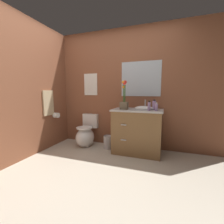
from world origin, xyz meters
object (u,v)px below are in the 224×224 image
Objects in this scene: toilet at (86,135)px; hanging_towel at (48,103)px; flower_vase at (124,100)px; vanity_cabinet at (137,131)px; toilet_paper_roll at (56,115)px; trash_bin at (108,142)px; soap_bottle at (149,106)px; wall_poster at (91,84)px; wall_mirror at (141,79)px; hand_wash_bottle at (156,107)px; lotion_bottle at (154,105)px.

toilet is 1.33× the size of hanging_towel.
vanity_cabinet is at bearing 21.94° from flower_vase.
hanging_towel reaches higher than toilet_paper_roll.
toilet reaches higher than trash_bin.
vanity_cabinet reaches higher than soap_bottle.
wall_poster is 0.61× the size of wall_mirror.
wall_mirror is at bearing 118.29° from soap_bottle.
wall_poster reaches higher than vanity_cabinet.
vanity_cabinet reaches higher than trash_bin.
wall_mirror is 7.27× the size of toilet_paper_roll.
toilet_paper_roll is at bearing -142.98° from wall_poster.
toilet is at bearing -90.00° from wall_poster.
soap_bottle is 0.63× the size of trash_bin.
wall_mirror reaches higher than soap_bottle.
toilet_paper_roll is at bearing -170.51° from trash_bin.
hand_wash_bottle reaches higher than toilet.
wall_poster reaches higher than hand_wash_bottle.
soap_bottle is at bearing -28.81° from vanity_cabinet.
wall_mirror is at bearing 19.11° from hanging_towel.
toilet_paper_roll reaches higher than toilet.
lotion_bottle is 1.31× the size of hand_wash_bottle.
flower_vase is at bearing -17.31° from trash_bin.
hand_wash_bottle is (0.05, -0.13, -0.02)m from lotion_bottle.
vanity_cabinet is 0.60m from hand_wash_bottle.
lotion_bottle reaches higher than toilet.
trash_bin is (-0.62, 0.02, -0.30)m from vanity_cabinet.
wall_poster reaches higher than soap_bottle.
hand_wash_bottle is 2.12m from toilet_paper_roll.
hand_wash_bottle is (0.35, -0.12, 0.48)m from vanity_cabinet.
vanity_cabinet is (1.14, -0.03, 0.20)m from toilet.
lotion_bottle is at bearing 5.01° from toilet_paper_roll.
wall_mirror is at bearing 0.00° from wall_poster.
toilet is 1.54m from soap_bottle.
hanging_towel reaches higher than toilet.
toilet_paper_roll is (-1.52, -0.07, -0.35)m from flower_vase.
wall_mirror reaches higher than hanging_towel.
wall_poster reaches higher than lotion_bottle.
toilet is 1.42× the size of wall_poster.
vanity_cabinet is 9.44× the size of toilet_paper_roll.
lotion_bottle is at bearing -0.62° from trash_bin.
hand_wash_bottle is (0.59, -0.02, -0.11)m from flower_vase.
toilet is at bearing 178.68° from vanity_cabinet.
wall_mirror is (-0.00, 0.29, 1.01)m from vanity_cabinet.
hand_wash_bottle is 0.18× the size of wall_mirror.
wall_poster is (0.00, 0.27, 1.11)m from toilet.
vanity_cabinet is 1.90× the size of flower_vase.
hanging_towel is (-1.19, -0.35, 0.82)m from trash_bin.
soap_bottle is 1.56× the size of toilet_paper_roll.
toilet is 6.27× the size of toilet_paper_roll.
wall_poster is 0.94× the size of hanging_towel.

